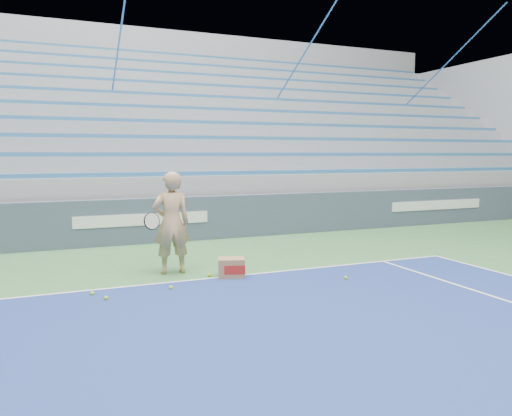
{
  "coord_description": "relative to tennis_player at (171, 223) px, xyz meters",
  "views": [
    {
      "loc": [
        -2.04,
        3.74,
        2.16
      ],
      "look_at": [
        1.55,
        12.38,
        1.15
      ],
      "focal_mm": 35.0,
      "sensor_mm": 36.0,
      "label": 1
    }
  ],
  "objects": [
    {
      "name": "tennis_ball_3",
      "position": [
        2.66,
        -1.63,
        -0.89
      ],
      "size": [
        0.07,
        0.07,
        0.07
      ],
      "primitive_type": "sphere",
      "color": "#AAD42B",
      "rests_on": "ground"
    },
    {
      "name": "tennis_ball_0",
      "position": [
        0.55,
        -0.51,
        -0.89
      ],
      "size": [
        0.07,
        0.07,
        0.07
      ],
      "primitive_type": "sphere",
      "color": "#AAD42B",
      "rests_on": "ground"
    },
    {
      "name": "sponsor_barrier",
      "position": [
        0.04,
        3.32,
        -0.38
      ],
      "size": [
        30.0,
        0.32,
        1.1
      ],
      "color": "#3C495C",
      "rests_on": "ground"
    },
    {
      "name": "tennis_ball_2",
      "position": [
        -0.27,
        -1.09,
        -0.89
      ],
      "size": [
        0.07,
        0.07,
        0.07
      ],
      "primitive_type": "sphere",
      "color": "#AAD42B",
      "rests_on": "ground"
    },
    {
      "name": "bleachers",
      "position": [
        0.04,
        9.04,
        1.43
      ],
      "size": [
        31.0,
        9.15,
        7.3
      ],
      "color": "#909398",
      "rests_on": "ground"
    },
    {
      "name": "tennis_player",
      "position": [
        0.0,
        0.0,
        0.0
      ],
      "size": [
        0.95,
        0.85,
        1.85
      ],
      "color": "tan",
      "rests_on": "ground"
    },
    {
      "name": "ball_box",
      "position": [
        0.9,
        -0.71,
        -0.76
      ],
      "size": [
        0.54,
        0.47,
        0.34
      ],
      "color": "#906A45",
      "rests_on": "ground"
    },
    {
      "name": "tennis_ball_4",
      "position": [
        -1.47,
        -0.97,
        -0.89
      ],
      "size": [
        0.07,
        0.07,
        0.07
      ],
      "primitive_type": "sphere",
      "color": "#AAD42B",
      "rests_on": "ground"
    },
    {
      "name": "tennis_ball_1",
      "position": [
        -1.29,
        -1.31,
        -0.89
      ],
      "size": [
        0.07,
        0.07,
        0.07
      ],
      "primitive_type": "sphere",
      "color": "#AAD42B",
      "rests_on": "ground"
    }
  ]
}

